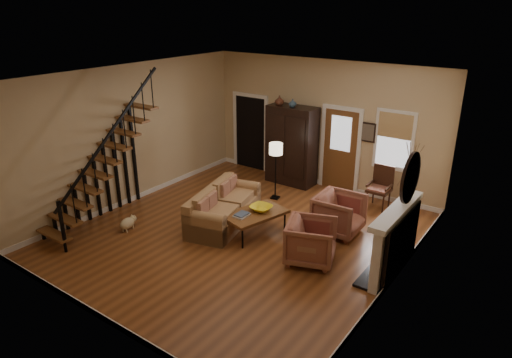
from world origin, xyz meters
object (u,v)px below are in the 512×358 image
Objects in this scene: sofa at (224,207)px; floor_lamp at (276,171)px; armoire at (292,145)px; side_chair at (379,188)px; armchair_left at (311,242)px; armchair_right at (339,214)px; coffee_table at (255,223)px.

sofa is 1.48× the size of floor_lamp.
side_chair is at bearing -4.48° from armoire.
armchair_left is (2.42, -3.24, -0.64)m from armoire.
floor_lamp is (-2.09, 0.74, 0.29)m from armchair_right.
side_chair is (2.55, -0.20, -0.54)m from armoire.
sofa is 3.70m from side_chair.
side_chair is at bearing 22.48° from floor_lamp.
armchair_right is (2.24, 1.07, 0.03)m from sofa.
sofa is at bearing 63.03° from armchair_left.
sofa is at bearing -131.57° from side_chair.
side_chair is at bearing -22.81° from armchair_left.
armoire reaches higher than floor_lamp.
sofa reaches higher than coffee_table.
side_chair is (1.61, 2.78, 0.26)m from coffee_table.
armchair_right reaches higher than sofa.
armoire is 1.60× the size of coffee_table.
floor_lamp is (-2.17, 2.08, 0.31)m from armchair_left.
coffee_table is 1.45× the size of armchair_left.
armchair_left is 0.96× the size of armchair_right.
armchair_right is at bearing 37.72° from coffee_table.
side_chair is (0.21, 1.69, 0.08)m from armchair_right.
floor_lamp is at bearing 68.21° from armchair_right.
armchair_left is at bearing -20.60° from sofa.
floor_lamp is 1.41× the size of side_chair.
armchair_right is (2.34, -1.89, -0.62)m from armoire.
armchair_left is 1.35m from armchair_right.
armoire is 2.22× the size of armchair_right.
armoire is 4.09m from armchair_left.
armchair_right is at bearing -16.90° from armchair_left.
armchair_left is at bearing -92.48° from side_chair.
sofa is at bearing 179.31° from coffee_table.
coffee_table is 2.00m from floor_lamp.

